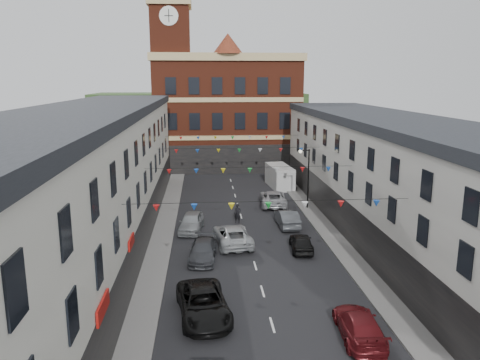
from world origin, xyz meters
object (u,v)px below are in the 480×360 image
object	(u,v)px
car_left_c	(203,304)
white_van	(280,176)
moving_car	(232,235)
car_right_d	(301,242)
car_left_e	(191,222)
car_right_c	(359,325)
car_right_f	(273,198)
car_left_d	(203,251)
car_right_e	(287,218)
pedestrian	(238,214)
street_lamp	(306,171)

from	to	relation	value
car_left_c	white_van	bearing A→B (deg)	65.66
moving_car	car_left_c	bearing A→B (deg)	71.52
car_right_d	moving_car	distance (m)	5.39
car_left_e	white_van	size ratio (longest dim) A/B	0.79
car_right_c	car_right_f	bearing A→B (deg)	-84.89
car_left_d	car_right_c	distance (m)	13.49
car_right_e	car_right_f	bearing A→B (deg)	-89.93
car_left_e	moving_car	xyz separation A→B (m)	(3.26, -3.61, -0.02)
car_right_d	car_right_f	bearing A→B (deg)	-84.37
car_right_c	pedestrian	bearing A→B (deg)	-72.84
car_left_d	car_left_c	bearing A→B (deg)	-84.63
car_left_c	car_right_e	world-z (taller)	car_left_c
car_left_e	moving_car	world-z (taller)	car_left_e
car_left_e	moving_car	bearing A→B (deg)	-40.90
car_left_e	white_van	distance (m)	18.83
car_right_e	pedestrian	distance (m)	4.45
car_right_d	pedestrian	bearing A→B (deg)	-55.03
car_left_c	car_left_d	size ratio (longest dim) A/B	1.22
car_left_c	moving_car	distance (m)	11.48
car_right_c	car_right_d	world-z (taller)	car_right_c
car_left_c	car_right_f	xyz separation A→B (m)	(7.20, 22.48, -0.01)
car_left_c	car_right_c	xyz separation A→B (m)	(7.71, -2.74, -0.08)
street_lamp	car_right_c	distance (m)	23.93
street_lamp	pedestrian	distance (m)	8.66
car_left_d	car_right_f	world-z (taller)	car_right_f
car_left_e	moving_car	size ratio (longest dim) A/B	0.83
car_right_c	white_van	xyz separation A→B (m)	(1.49, 33.44, 0.59)
moving_car	car_left_e	bearing A→B (deg)	-54.85
car_right_f	car_right_c	bearing A→B (deg)	95.57
car_left_d	moving_car	xyz separation A→B (m)	(2.30, 2.93, 0.10)
moving_car	pedestrian	world-z (taller)	pedestrian
car_left_c	car_right_d	bearing A→B (deg)	44.39
car_left_d	car_right_d	bearing A→B (deg)	14.16
street_lamp	car_right_f	xyz separation A→B (m)	(-2.95, 1.63, -3.14)
car_right_e	pedestrian	bearing A→B (deg)	-18.78
street_lamp	moving_car	world-z (taller)	street_lamp
car_left_d	car_left_e	xyz separation A→B (m)	(-0.96, 6.54, 0.12)
car_left_c	moving_car	size ratio (longest dim) A/B	1.01
car_right_d	pedestrian	size ratio (longest dim) A/B	2.23
street_lamp	car_left_c	xyz separation A→B (m)	(-10.15, -20.85, -3.13)
car_left_e	car_right_f	size ratio (longest dim) A/B	0.83
car_right_f	white_van	distance (m)	8.48
white_van	car_left_d	bearing A→B (deg)	-117.90
car_right_d	moving_car	bearing A→B (deg)	-14.54
street_lamp	white_van	world-z (taller)	street_lamp
car_left_e	car_left_c	bearing A→B (deg)	-79.28
car_left_c	white_van	size ratio (longest dim) A/B	0.96
car_left_e	car_right_f	bearing A→B (deg)	50.06
car_right_c	car_right_e	size ratio (longest dim) A/B	1.05
car_right_f	moving_car	xyz separation A→B (m)	(-4.90, -11.23, -0.00)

